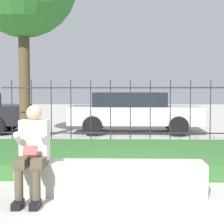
# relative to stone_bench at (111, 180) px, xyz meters

# --- Properties ---
(ground_plane) EXTENTS (60.00, 60.00, 0.00)m
(ground_plane) POSITION_rel_stone_bench_xyz_m (0.37, 0.00, -0.21)
(ground_plane) COLOR #B2AFA8
(stone_bench) EXTENTS (2.62, 0.47, 0.47)m
(stone_bench) POSITION_rel_stone_bench_xyz_m (0.00, 0.00, 0.00)
(stone_bench) COLOR #ADA89E
(stone_bench) RESTS_ON ground_plane
(person_seated_reader) EXTENTS (0.42, 0.73, 1.27)m
(person_seated_reader) POSITION_rel_stone_bench_xyz_m (-1.04, -0.27, 0.49)
(person_seated_reader) COLOR black
(person_seated_reader) RESTS_ON ground_plane
(grass_berm) EXTENTS (8.63, 3.14, 0.26)m
(grass_berm) POSITION_rel_stone_bench_xyz_m (0.37, 2.27, -0.08)
(grass_berm) COLOR #33662D
(grass_berm) RESTS_ON ground_plane
(iron_fence) EXTENTS (6.63, 0.03, 1.72)m
(iron_fence) POSITION_rel_stone_bench_xyz_m (0.37, 4.40, 0.69)
(iron_fence) COLOR #232326
(iron_fence) RESTS_ON ground_plane
(car_parked_center) EXTENTS (4.37, 2.06, 1.36)m
(car_parked_center) POSITION_rel_stone_bench_xyz_m (0.55, 7.38, 0.52)
(car_parked_center) COLOR #B7B7BC
(car_parked_center) RESTS_ON ground_plane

